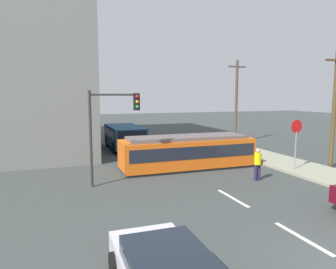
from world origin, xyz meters
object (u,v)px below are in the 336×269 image
Objects in this scene: stop_sign at (296,134)px; utility_pole_mid at (236,100)px; streetcar_tram at (187,151)px; traffic_light_mast at (111,119)px; pedestrian_crossing at (258,163)px; city_bus at (125,136)px; utility_pole_near at (334,107)px.

stop_sign is 0.38× the size of utility_pole_mid.
streetcar_tram is 1.74× the size of traffic_light_mast.
pedestrian_crossing is 0.36× the size of traffic_light_mast.
utility_pole_near is at bearing -47.10° from city_bus.
utility_pole_mid is at bearing 75.67° from stop_sign.
utility_pole_near is (13.15, -0.98, 0.45)m from traffic_light_mast.
traffic_light_mast is 16.50m from utility_pole_mid.
utility_pole_near is 10.81m from utility_pole_mid.
traffic_light_mast is 0.61× the size of utility_pole_mid.
city_bus is (-2.11, 8.13, 0.06)m from streetcar_tram.
streetcar_tram is 5.76m from traffic_light_mast.
pedestrian_crossing is 0.58× the size of stop_sign.
traffic_light_mast reaches higher than streetcar_tram.
streetcar_tram is 2.80× the size of stop_sign.
city_bus is 13.48m from stop_sign.
pedestrian_crossing is 7.80m from traffic_light_mast.
pedestrian_crossing is at bearing -172.20° from utility_pole_near.
utility_pole_mid reaches higher than streetcar_tram.
pedestrian_crossing is 13.42m from utility_pole_mid.
stop_sign is 0.41× the size of utility_pole_near.
utility_pole_mid is (0.09, 10.81, 0.29)m from utility_pole_near.
city_bus is at bearing 124.97° from stop_sign.
utility_pole_near is (10.34, -11.13, 2.61)m from city_bus.
utility_pole_mid is at bearing -1.79° from city_bus.
streetcar_tram is 9.17m from utility_pole_near.
streetcar_tram is at bearing 22.35° from traffic_light_mast.
utility_pole_mid is at bearing 36.58° from traffic_light_mast.
stop_sign is at bearing -27.25° from streetcar_tram.
utility_pole_near is at bearing -2.56° from stop_sign.
streetcar_tram reaches higher than city_bus.
utility_pole_mid is at bearing 43.15° from streetcar_tram.
utility_pole_near reaches higher than city_bus.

